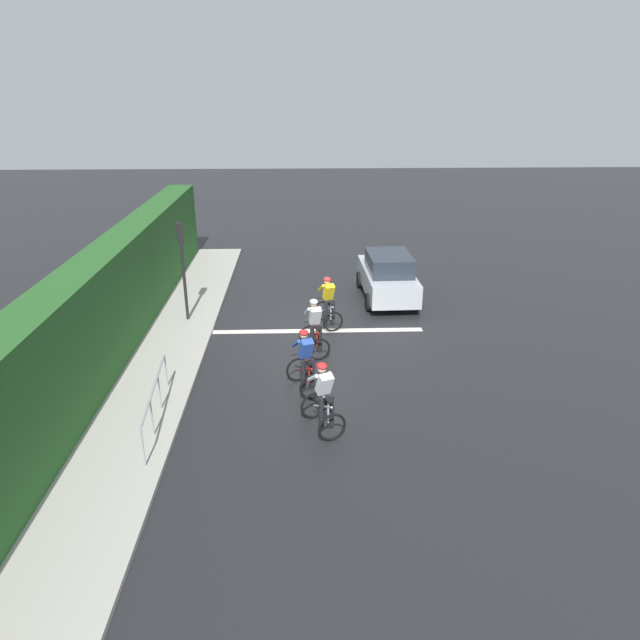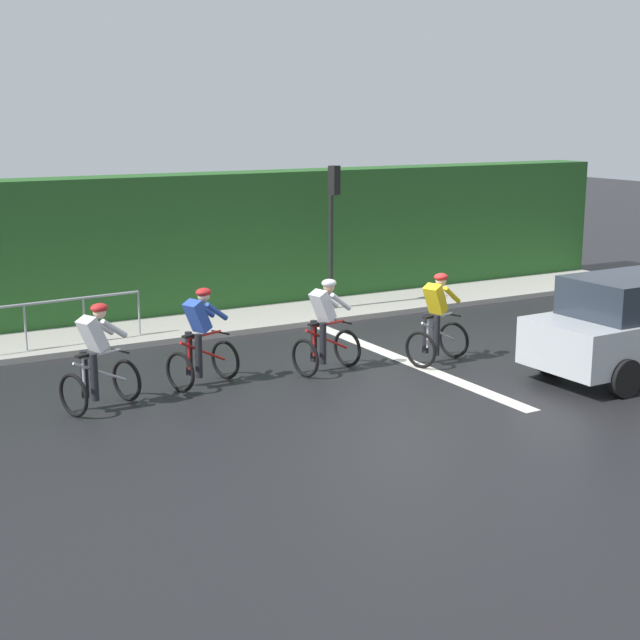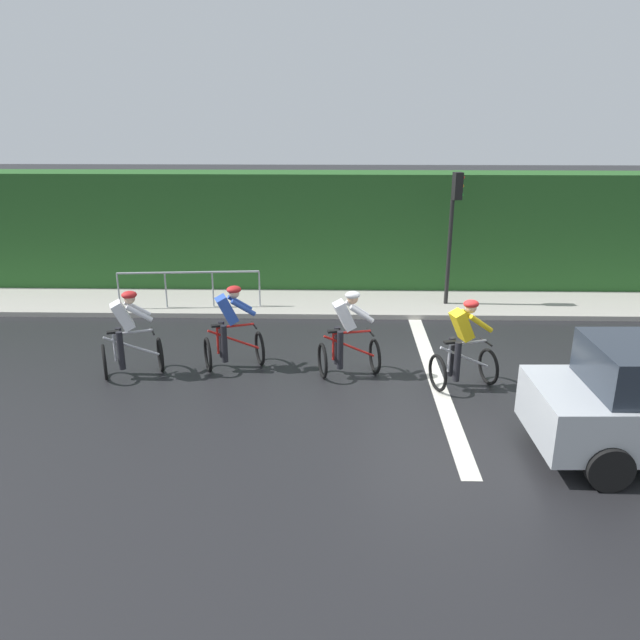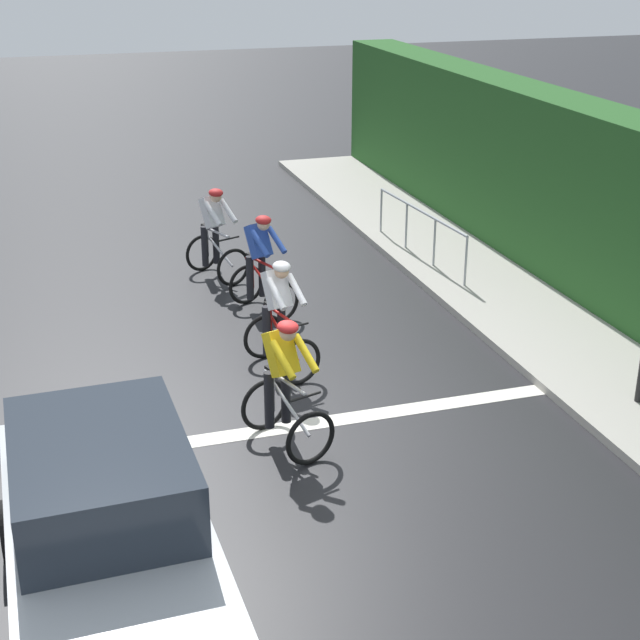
{
  "view_description": "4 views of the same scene",
  "coord_description": "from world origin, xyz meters",
  "px_view_note": "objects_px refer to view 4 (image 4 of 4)",
  "views": [
    {
      "loc": [
        0.39,
        16.94,
        7.29
      ],
      "look_at": [
        -0.11,
        2.06,
        1.24
      ],
      "focal_mm": 32.19,
      "sensor_mm": 36.0,
      "label": 1
    },
    {
      "loc": [
        -13.65,
        9.5,
        4.49
      ],
      "look_at": [
        -0.25,
        1.88,
        1.03
      ],
      "focal_mm": 51.95,
      "sensor_mm": 36.0,
      "label": 2
    },
    {
      "loc": [
        -11.13,
        1.88,
        5.01
      ],
      "look_at": [
        0.91,
        2.15,
        0.8
      ],
      "focal_mm": 35.89,
      "sensor_mm": 36.0,
      "label": 3
    },
    {
      "loc": [
        -3.04,
        -10.19,
        5.83
      ],
      "look_at": [
        0.49,
        1.19,
        0.88
      ],
      "focal_mm": 52.98,
      "sensor_mm": 36.0,
      "label": 4
    }
  ],
  "objects_px": {
    "cyclist_mid": "(279,318)",
    "pedestrian_railing_kerbside": "(421,222)",
    "cyclist_lead": "(215,235)",
    "cyclist_second": "(261,266)",
    "cyclist_fourth": "(285,386)",
    "car_silver": "(108,537)"
  },
  "relations": [
    {
      "from": "cyclist_fourth",
      "to": "cyclist_lead",
      "type": "bearing_deg",
      "value": 86.37
    },
    {
      "from": "cyclist_lead",
      "to": "cyclist_mid",
      "type": "relative_size",
      "value": 1.0
    },
    {
      "from": "cyclist_second",
      "to": "cyclist_fourth",
      "type": "height_order",
      "value": "same"
    },
    {
      "from": "cyclist_lead",
      "to": "pedestrian_railing_kerbside",
      "type": "bearing_deg",
      "value": -4.52
    },
    {
      "from": "cyclist_lead",
      "to": "cyclist_second",
      "type": "xyz_separation_m",
      "value": [
        0.39,
        -1.86,
        0.0
      ]
    },
    {
      "from": "cyclist_lead",
      "to": "pedestrian_railing_kerbside",
      "type": "height_order",
      "value": "cyclist_lead"
    },
    {
      "from": "cyclist_second",
      "to": "cyclist_mid",
      "type": "bearing_deg",
      "value": -97.49
    },
    {
      "from": "cyclist_lead",
      "to": "cyclist_fourth",
      "type": "height_order",
      "value": "same"
    },
    {
      "from": "car_silver",
      "to": "cyclist_second",
      "type": "bearing_deg",
      "value": 65.74
    },
    {
      "from": "cyclist_lead",
      "to": "car_silver",
      "type": "bearing_deg",
      "value": -107.21
    },
    {
      "from": "cyclist_lead",
      "to": "car_silver",
      "type": "xyz_separation_m",
      "value": [
        -2.7,
        -8.71,
        0.08
      ]
    },
    {
      "from": "cyclist_mid",
      "to": "pedestrian_railing_kerbside",
      "type": "height_order",
      "value": "cyclist_mid"
    },
    {
      "from": "cyclist_mid",
      "to": "pedestrian_railing_kerbside",
      "type": "relative_size",
      "value": 0.48
    },
    {
      "from": "cyclist_second",
      "to": "pedestrian_railing_kerbside",
      "type": "bearing_deg",
      "value": 24.43
    },
    {
      "from": "cyclist_second",
      "to": "pedestrian_railing_kerbside",
      "type": "distance_m",
      "value": 3.78
    },
    {
      "from": "cyclist_lead",
      "to": "cyclist_mid",
      "type": "distance_m",
      "value": 4.09
    },
    {
      "from": "cyclist_fourth",
      "to": "pedestrian_railing_kerbside",
      "type": "height_order",
      "value": "cyclist_fourth"
    },
    {
      "from": "cyclist_lead",
      "to": "cyclist_mid",
      "type": "height_order",
      "value": "same"
    },
    {
      "from": "car_silver",
      "to": "cyclist_lead",
      "type": "bearing_deg",
      "value": 72.79
    },
    {
      "from": "cyclist_lead",
      "to": "car_silver",
      "type": "distance_m",
      "value": 9.12
    },
    {
      "from": "cyclist_lead",
      "to": "cyclist_second",
      "type": "relative_size",
      "value": 1.0
    },
    {
      "from": "cyclist_lead",
      "to": "cyclist_mid",
      "type": "bearing_deg",
      "value": -88.66
    }
  ]
}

